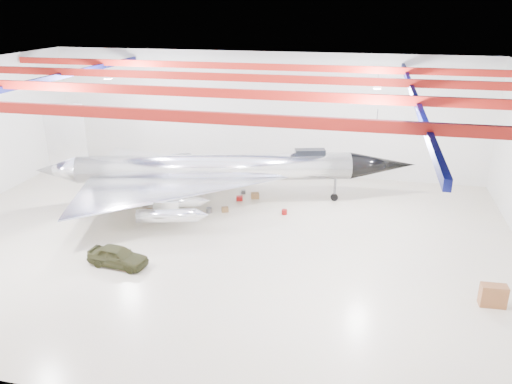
# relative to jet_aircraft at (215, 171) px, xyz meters

# --- Properties ---
(floor) EXTENTS (40.00, 40.00, 0.00)m
(floor) POSITION_rel_jet_aircraft_xyz_m (1.80, -6.22, -2.65)
(floor) COLOR beige
(floor) RESTS_ON ground
(wall_back) EXTENTS (40.00, 0.00, 40.00)m
(wall_back) POSITION_rel_jet_aircraft_xyz_m (1.80, 8.78, 2.85)
(wall_back) COLOR silver
(wall_back) RESTS_ON floor
(ceiling) EXTENTS (40.00, 40.00, 0.00)m
(ceiling) POSITION_rel_jet_aircraft_xyz_m (1.80, -6.22, 8.35)
(ceiling) COLOR #0A0F38
(ceiling) RESTS_ON wall_back
(ceiling_structure) EXTENTS (39.50, 29.50, 1.08)m
(ceiling_structure) POSITION_rel_jet_aircraft_xyz_m (1.80, -6.22, 7.67)
(ceiling_structure) COLOR maroon
(ceiling_structure) RESTS_ON ceiling
(jet_aircraft) EXTENTS (29.03, 20.87, 8.08)m
(jet_aircraft) POSITION_rel_jet_aircraft_xyz_m (0.00, 0.00, 0.00)
(jet_aircraft) COLOR silver
(jet_aircraft) RESTS_ON floor
(jeep) EXTENTS (3.88, 1.90, 1.27)m
(jeep) POSITION_rel_jet_aircraft_xyz_m (-2.72, -11.02, -2.01)
(jeep) COLOR #313219
(jeep) RESTS_ON floor
(desk) EXTENTS (1.36, 0.73, 1.22)m
(desk) POSITION_rel_jet_aircraft_xyz_m (18.54, -10.51, -2.04)
(desk) COLOR brown
(desk) RESTS_ON floor
(crate_ply) EXTENTS (0.52, 0.46, 0.32)m
(crate_ply) POSITION_rel_jet_aircraft_xyz_m (-4.35, -3.07, -2.49)
(crate_ply) COLOR olive
(crate_ply) RESTS_ON floor
(toolbox_red) EXTENTS (0.60, 0.53, 0.36)m
(toolbox_red) POSITION_rel_jet_aircraft_xyz_m (1.74, 0.93, -2.47)
(toolbox_red) COLOR maroon
(toolbox_red) RESTS_ON floor
(engine_drum) EXTENTS (0.51, 0.51, 0.38)m
(engine_drum) POSITION_rel_jet_aircraft_xyz_m (0.11, -1.98, -2.46)
(engine_drum) COLOR #59595B
(engine_drum) RESTS_ON floor
(parts_bin) EXTENTS (0.78, 0.69, 0.45)m
(parts_bin) POSITION_rel_jet_aircraft_xyz_m (2.85, 1.70, -2.42)
(parts_bin) COLOR olive
(parts_bin) RESTS_ON floor
(crate_small) EXTENTS (0.39, 0.34, 0.23)m
(crate_small) POSITION_rel_jet_aircraft_xyz_m (-7.59, 2.31, -2.53)
(crate_small) COLOR #59595B
(crate_small) RESTS_ON floor
(tool_chest) EXTENTS (0.54, 0.54, 0.38)m
(tool_chest) POSITION_rel_jet_aircraft_xyz_m (5.76, -1.02, -2.46)
(tool_chest) COLOR maroon
(tool_chest) RESTS_ON floor
(oil_barrel) EXTENTS (0.63, 0.58, 0.36)m
(oil_barrel) POSITION_rel_jet_aircraft_xyz_m (1.24, -1.54, -2.47)
(oil_barrel) COLOR olive
(oil_barrel) RESTS_ON floor
(spares_box) EXTENTS (0.37, 0.37, 0.31)m
(spares_box) POSITION_rel_jet_aircraft_xyz_m (1.66, 2.53, -2.49)
(spares_box) COLOR #59595B
(spares_box) RESTS_ON floor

